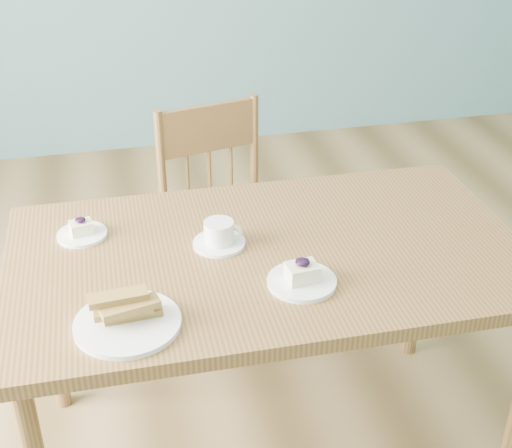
# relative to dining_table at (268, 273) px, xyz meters

# --- Properties ---
(room) EXTENTS (5.01, 5.01, 2.71)m
(room) POSITION_rel_dining_table_xyz_m (0.27, -0.03, 0.67)
(room) COLOR #9E784A
(room) RESTS_ON ground
(dining_table) EXTENTS (1.40, 0.81, 0.75)m
(dining_table) POSITION_rel_dining_table_xyz_m (0.00, 0.00, 0.00)
(dining_table) COLOR brown
(dining_table) RESTS_ON ground
(dining_chair) EXTENTS (0.48, 0.47, 0.89)m
(dining_chair) POSITION_rel_dining_table_xyz_m (-0.00, 0.64, -0.22)
(dining_chair) COLOR brown
(dining_chair) RESTS_ON ground
(cheesecake_plate_near) EXTENTS (0.18, 0.18, 0.07)m
(cheesecake_plate_near) POSITION_rel_dining_table_xyz_m (0.04, -0.17, 0.09)
(cheesecake_plate_near) COLOR white
(cheesecake_plate_near) RESTS_ON dining_table
(cheesecake_plate_far) EXTENTS (0.14, 0.14, 0.06)m
(cheesecake_plate_far) POSITION_rel_dining_table_xyz_m (-0.49, 0.19, 0.09)
(cheesecake_plate_far) COLOR white
(cheesecake_plate_far) RESTS_ON dining_table
(coffee_cup) EXTENTS (0.14, 0.14, 0.07)m
(coffee_cup) POSITION_rel_dining_table_xyz_m (-0.12, 0.06, 0.11)
(coffee_cup) COLOR white
(coffee_cup) RESTS_ON dining_table
(biscotti_plate) EXTENTS (0.25, 0.25, 0.08)m
(biscotti_plate) POSITION_rel_dining_table_xyz_m (-0.39, -0.24, 0.10)
(biscotti_plate) COLOR white
(biscotti_plate) RESTS_ON dining_table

